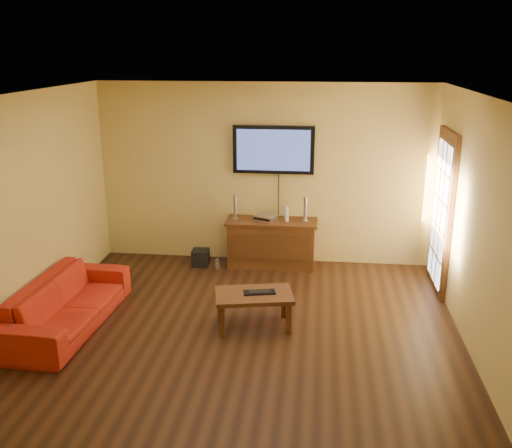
% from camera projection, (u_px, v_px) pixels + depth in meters
% --- Properties ---
extents(ground_plane, '(5.00, 5.00, 0.00)m').
position_uv_depth(ground_plane, '(242.00, 336.00, 6.55)').
color(ground_plane, black).
rests_on(ground_plane, ground).
extents(room_walls, '(5.00, 5.00, 5.00)m').
position_uv_depth(room_walls, '(248.00, 180.00, 6.64)').
color(room_walls, '#D5BC67').
rests_on(room_walls, ground).
extents(french_door, '(0.07, 1.02, 2.22)m').
position_uv_depth(french_door, '(442.00, 214.00, 7.58)').
color(french_door, '#462510').
rests_on(french_door, ground).
extents(media_console, '(1.35, 0.52, 0.71)m').
position_uv_depth(media_console, '(271.00, 243.00, 8.55)').
color(media_console, '#462510').
rests_on(media_console, ground).
extents(television, '(1.20, 0.08, 0.71)m').
position_uv_depth(television, '(274.00, 150.00, 8.34)').
color(television, black).
rests_on(television, ground).
extents(coffee_table, '(0.98, 0.71, 0.43)m').
position_uv_depth(coffee_table, '(254.00, 298.00, 6.65)').
color(coffee_table, '#462510').
rests_on(coffee_table, ground).
extents(sofa, '(0.67, 2.02, 0.78)m').
position_uv_depth(sofa, '(67.00, 296.00, 6.66)').
color(sofa, red).
rests_on(sofa, ground).
extents(speaker_left, '(0.10, 0.10, 0.36)m').
position_uv_depth(speaker_left, '(235.00, 208.00, 8.48)').
color(speaker_left, silver).
rests_on(speaker_left, media_console).
extents(speaker_right, '(0.10, 0.10, 0.36)m').
position_uv_depth(speaker_right, '(305.00, 210.00, 8.38)').
color(speaker_right, silver).
rests_on(speaker_right, media_console).
extents(av_receiver, '(0.38, 0.34, 0.07)m').
position_uv_depth(av_receiver, '(265.00, 217.00, 8.47)').
color(av_receiver, silver).
rests_on(av_receiver, media_console).
extents(game_console, '(0.08, 0.16, 0.21)m').
position_uv_depth(game_console, '(287.00, 213.00, 8.43)').
color(game_console, white).
rests_on(game_console, media_console).
extents(subwoofer, '(0.25, 0.25, 0.25)m').
position_uv_depth(subwoofer, '(201.00, 257.00, 8.63)').
color(subwoofer, black).
rests_on(subwoofer, ground).
extents(bottle, '(0.07, 0.07, 0.20)m').
position_uv_depth(bottle, '(217.00, 265.00, 8.43)').
color(bottle, white).
rests_on(bottle, ground).
extents(keyboard, '(0.39, 0.22, 0.02)m').
position_uv_depth(keyboard, '(259.00, 292.00, 6.64)').
color(keyboard, black).
rests_on(keyboard, coffee_table).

